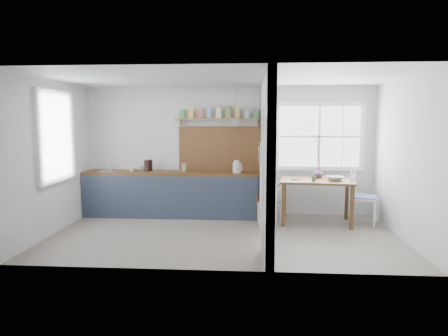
# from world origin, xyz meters

# --- Properties ---
(floor) EXTENTS (5.80, 3.20, 0.01)m
(floor) POSITION_xyz_m (0.00, 0.00, 0.00)
(floor) COLOR gray
(floor) RESTS_ON ground
(ceiling) EXTENTS (5.80, 3.20, 0.01)m
(ceiling) POSITION_xyz_m (0.00, 0.00, 2.60)
(ceiling) COLOR silver
(ceiling) RESTS_ON walls
(walls) EXTENTS (5.81, 3.21, 2.60)m
(walls) POSITION_xyz_m (0.00, 0.00, 1.30)
(walls) COLOR silver
(walls) RESTS_ON floor
(partition) EXTENTS (0.12, 3.20, 2.60)m
(partition) POSITION_xyz_m (0.70, 0.06, 1.45)
(partition) COLOR silver
(partition) RESTS_ON floor
(kitchen_window) EXTENTS (0.10, 1.16, 1.50)m
(kitchen_window) POSITION_xyz_m (-2.87, 0.00, 1.65)
(kitchen_window) COLOR white
(kitchen_window) RESTS_ON walls
(nook_window) EXTENTS (1.76, 0.10, 1.30)m
(nook_window) POSITION_xyz_m (1.80, 1.56, 1.60)
(nook_window) COLOR white
(nook_window) RESTS_ON walls
(counter) EXTENTS (3.50, 0.60, 0.90)m
(counter) POSITION_xyz_m (-1.13, 1.33, 0.46)
(counter) COLOR #4C3315
(counter) RESTS_ON floor
(sink) EXTENTS (0.40, 0.40, 0.02)m
(sink) POSITION_xyz_m (-2.43, 1.30, 0.89)
(sink) COLOR #BBBBBD
(sink) RESTS_ON counter
(backsplash) EXTENTS (1.65, 0.03, 0.90)m
(backsplash) POSITION_xyz_m (-0.20, 1.58, 1.35)
(backsplash) COLOR brown
(backsplash) RESTS_ON walls
(shelf) EXTENTS (1.75, 0.20, 0.21)m
(shelf) POSITION_xyz_m (-0.20, 1.49, 2.01)
(shelf) COLOR #9A774E
(shelf) RESTS_ON walls
(pendant_lamp) EXTENTS (0.26, 0.26, 0.16)m
(pendant_lamp) POSITION_xyz_m (0.15, 1.15, 1.88)
(pendant_lamp) COLOR beige
(pendant_lamp) RESTS_ON ceiling
(utensil_rail) EXTENTS (0.02, 0.50, 0.02)m
(utensil_rail) POSITION_xyz_m (0.61, 0.90, 1.45)
(utensil_rail) COLOR #BBBBBD
(utensil_rail) RESTS_ON partition
(dining_table) EXTENTS (1.41, 1.02, 0.82)m
(dining_table) POSITION_xyz_m (1.67, 0.94, 0.41)
(dining_table) COLOR #4C3315
(dining_table) RESTS_ON floor
(chair_left) EXTENTS (0.49, 0.49, 0.82)m
(chair_left) POSITION_xyz_m (0.81, 0.87, 0.41)
(chair_left) COLOR white
(chair_left) RESTS_ON floor
(chair_right) EXTENTS (0.60, 0.60, 1.01)m
(chair_right) POSITION_xyz_m (2.57, 0.98, 0.51)
(chair_right) COLOR white
(chair_right) RESTS_ON floor
(kettle) EXTENTS (0.24, 0.21, 0.25)m
(kettle) POSITION_xyz_m (0.17, 1.19, 1.02)
(kettle) COLOR silver
(kettle) RESTS_ON counter
(mug_a) EXTENTS (0.14, 0.14, 0.11)m
(mug_a) POSITION_xyz_m (-1.95, 1.30, 0.95)
(mug_a) COLOR white
(mug_a) RESTS_ON counter
(mug_b) EXTENTS (0.15, 0.15, 0.10)m
(mug_b) POSITION_xyz_m (-1.80, 1.42, 0.95)
(mug_b) COLOR silver
(mug_b) RESTS_ON counter
(knife_block) EXTENTS (0.14, 0.17, 0.23)m
(knife_block) POSITION_xyz_m (-1.63, 1.36, 1.01)
(knife_block) COLOR black
(knife_block) RESTS_ON counter
(jar) EXTENTS (0.10, 0.10, 0.16)m
(jar) POSITION_xyz_m (-0.89, 1.34, 0.98)
(jar) COLOR gray
(jar) RESTS_ON counter
(towel_magenta) EXTENTS (0.02, 0.03, 0.54)m
(towel_magenta) POSITION_xyz_m (0.58, 0.99, 0.28)
(towel_magenta) COLOR #A3225A
(towel_magenta) RESTS_ON counter
(towel_orange) EXTENTS (0.02, 0.03, 0.53)m
(towel_orange) POSITION_xyz_m (0.58, 0.92, 0.25)
(towel_orange) COLOR #C34501
(towel_orange) RESTS_ON counter
(bowl) EXTENTS (0.40, 0.40, 0.07)m
(bowl) POSITION_xyz_m (1.99, 0.87, 0.86)
(bowl) COLOR white
(bowl) RESTS_ON dining_table
(table_cup) EXTENTS (0.11, 0.11, 0.09)m
(table_cup) POSITION_xyz_m (1.59, 0.78, 0.87)
(table_cup) COLOR #407A40
(table_cup) RESTS_ON dining_table
(plate) EXTENTS (0.19, 0.19, 0.01)m
(plate) POSITION_xyz_m (1.29, 0.91, 0.83)
(plate) COLOR black
(plate) RESTS_ON dining_table
(vase) EXTENTS (0.21, 0.21, 0.19)m
(vase) POSITION_xyz_m (1.74, 1.18, 0.92)
(vase) COLOR #5B336B
(vase) RESTS_ON dining_table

